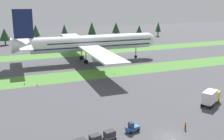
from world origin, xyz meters
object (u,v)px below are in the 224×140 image
at_px(ground_crew_marshaller, 186,124).
at_px(taxiway_marker_0, 24,84).
at_px(airliner, 89,43).
at_px(taxiway_marker_3, 96,79).
at_px(cargo_dolly_second, 95,138).
at_px(taxiway_marker_2, 37,85).
at_px(taxiway_marker_1, 114,74).
at_px(catering_truck, 211,97).
at_px(baggage_tug, 132,128).
at_px(cargo_dolly_lead, 110,134).

distance_m(ground_crew_marshaller, taxiway_marker_0, 48.66).
xyz_separation_m(airliner, taxiway_marker_3, (-5.75, -25.44, -7.21)).
distance_m(cargo_dolly_second, taxiway_marker_2, 37.52).
distance_m(ground_crew_marshaller, taxiway_marker_1, 41.80).
height_order(airliner, taxiway_marker_0, airliner).
bearing_deg(catering_truck, baggage_tug, -107.05).
xyz_separation_m(cargo_dolly_lead, catering_truck, (28.30, 6.17, 1.03)).
xyz_separation_m(catering_truck, taxiway_marker_3, (-18.39, 29.62, -1.66)).
bearing_deg(taxiway_marker_2, catering_truck, -40.09).
bearing_deg(cargo_dolly_second, taxiway_marker_2, 178.46).
relative_size(catering_truck, ground_crew_marshaller, 4.12).
bearing_deg(baggage_tug, taxiway_marker_1, 152.60).
bearing_deg(taxiway_marker_1, airliner, 95.23).
relative_size(airliner, taxiway_marker_0, 106.55).
distance_m(cargo_dolly_lead, taxiway_marker_3, 37.14).
bearing_deg(cargo_dolly_second, taxiway_marker_3, 151.23).
distance_m(airliner, ground_crew_marshaller, 63.57).
bearing_deg(cargo_dolly_second, taxiway_marker_0, -177.35).
xyz_separation_m(baggage_tug, taxiway_marker_3, (4.96, 34.97, -0.52)).
relative_size(airliner, taxiway_marker_1, 151.55).
bearing_deg(taxiway_marker_3, taxiway_marker_1, 26.94).
bearing_deg(taxiway_marker_2, taxiway_marker_3, -2.90).
height_order(baggage_tug, taxiway_marker_1, baggage_tug).
relative_size(catering_truck, taxiway_marker_0, 10.74).
height_order(airliner, taxiway_marker_3, airliner).
height_order(ground_crew_marshaller, taxiway_marker_0, ground_crew_marshaller).
bearing_deg(taxiway_marker_0, cargo_dolly_lead, -73.89).
xyz_separation_m(taxiway_marker_2, taxiway_marker_3, (17.88, -0.91, 0.01)).
distance_m(baggage_tug, taxiway_marker_3, 35.33).
relative_size(ground_crew_marshaller, taxiway_marker_2, 3.09).
distance_m(catering_truck, taxiway_marker_1, 35.24).
xyz_separation_m(airliner, taxiway_marker_1, (1.97, -21.52, -7.27)).
bearing_deg(taxiway_marker_0, taxiway_marker_3, -8.56).
bearing_deg(baggage_tug, taxiway_marker_0, -166.34).
height_order(cargo_dolly_second, taxiway_marker_0, cargo_dolly_second).
relative_size(airliner, ground_crew_marshaller, 40.91).
distance_m(cargo_dolly_lead, cargo_dolly_second, 2.90).
bearing_deg(airliner, catering_truck, 15.12).
xyz_separation_m(cargo_dolly_lead, taxiway_marker_3, (9.91, 35.79, -0.62)).
xyz_separation_m(cargo_dolly_lead, cargo_dolly_second, (-2.86, -0.47, 0.00)).
bearing_deg(airliner, taxiway_marker_0, -48.23).
xyz_separation_m(cargo_dolly_second, taxiway_marker_0, (-8.39, 39.45, -0.59)).
relative_size(baggage_tug, cargo_dolly_lead, 1.15).
relative_size(cargo_dolly_lead, taxiway_marker_3, 4.09).
xyz_separation_m(cargo_dolly_lead, taxiway_marker_1, (17.63, 39.71, -0.68)).
height_order(ground_crew_marshaller, taxiway_marker_3, ground_crew_marshaller).
distance_m(airliner, taxiway_marker_1, 22.80).
distance_m(cargo_dolly_lead, taxiway_marker_0, 40.57).
bearing_deg(baggage_tug, taxiway_marker_3, 162.57).
height_order(cargo_dolly_second, taxiway_marker_3, cargo_dolly_second).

